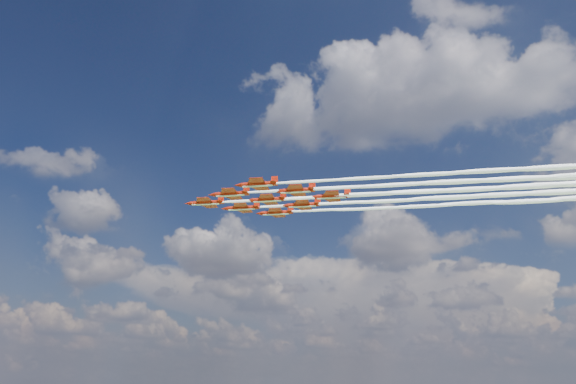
{
  "coord_description": "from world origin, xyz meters",
  "views": [
    {
      "loc": [
        66.8,
        -139.8,
        29.38
      ],
      "look_at": [
        8.29,
        -4.61,
        79.23
      ],
      "focal_mm": 35.0,
      "sensor_mm": 36.0,
      "label": 1
    }
  ],
  "objects": [
    {
      "name": "jet_row3_centre",
      "position": [
        57.02,
        12.96,
        79.02
      ],
      "size": [
        121.24,
        35.02,
        2.95
      ],
      "rotation": [
        0.0,
        0.0,
        0.25
      ],
      "color": "#AA1A09"
    },
    {
      "name": "jet_row3_port",
      "position": [
        60.31,
        -0.1,
        79.02
      ],
      "size": [
        121.24,
        35.02,
        2.95
      ],
      "rotation": [
        0.0,
        0.0,
        0.25
      ],
      "color": "#AA1A09"
    },
    {
      "name": "jet_tail",
      "position": [
        74.89,
        17.47,
        79.02
      ],
      "size": [
        121.24,
        35.02,
        2.95
      ],
      "rotation": [
        0.0,
        0.0,
        0.25
      ],
      "color": "#AA1A09"
    },
    {
      "name": "jet_row2_starb",
      "position": [
        46.43,
        17.23,
        79.02
      ],
      "size": [
        121.24,
        35.02,
        2.95
      ],
      "rotation": [
        0.0,
        0.0,
        0.25
      ],
      "color": "#AA1A09"
    },
    {
      "name": "jet_row4_port",
      "position": [
        67.6,
        8.68,
        79.02
      ],
      "size": [
        121.24,
        35.02,
        2.95
      ],
      "rotation": [
        0.0,
        0.0,
        0.25
      ],
      "color": "#AA1A09"
    },
    {
      "name": "jet_row3_starb",
      "position": [
        53.72,
        26.01,
        79.02
      ],
      "size": [
        121.24,
        35.02,
        2.95
      ],
      "rotation": [
        0.0,
        0.0,
        0.25
      ],
      "color": "#AA1A09"
    },
    {
      "name": "jet_row4_starb",
      "position": [
        64.31,
        21.74,
        79.02
      ],
      "size": [
        121.24,
        35.02,
        2.95
      ],
      "rotation": [
        0.0,
        0.0,
        0.25
      ],
      "color": "#AA1A09"
    },
    {
      "name": "jet_row2_port",
      "position": [
        49.73,
        4.17,
        79.02
      ],
      "size": [
        121.24,
        35.02,
        2.95
      ],
      "rotation": [
        0.0,
        0.0,
        0.25
      ],
      "color": "#AA1A09"
    },
    {
      "name": "jet_lead",
      "position": [
        39.14,
        8.44,
        79.02
      ],
      "size": [
        121.24,
        35.02,
        2.95
      ],
      "rotation": [
        0.0,
        0.0,
        0.25
      ],
      "color": "#AA1A09"
    }
  ]
}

